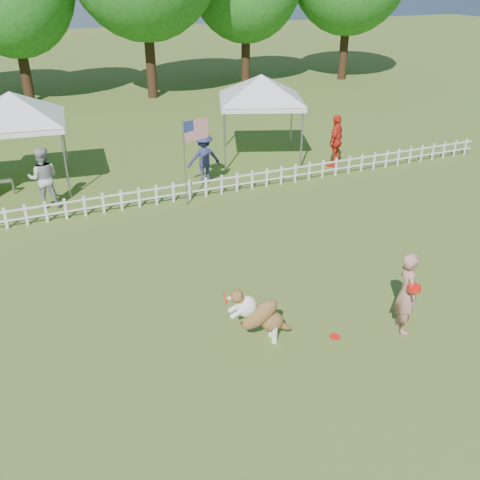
{
  "coord_description": "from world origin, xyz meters",
  "views": [
    {
      "loc": [
        -4.23,
        -6.87,
        6.02
      ],
      "look_at": [
        -0.34,
        2.0,
        1.1
      ],
      "focal_mm": 40.0,
      "sensor_mm": 36.0,
      "label": 1
    }
  ],
  "objects": [
    {
      "name": "canopy_tent_left",
      "position": [
        -4.06,
        9.94,
        1.43
      ],
      "size": [
        3.05,
        3.05,
        2.85
      ],
      "primitive_type": null,
      "rotation": [
        0.0,
        0.0,
        -0.11
      ],
      "color": "silver",
      "rests_on": "ground"
    },
    {
      "name": "flag_pole",
      "position": [
        0.02,
        6.61,
        1.22
      ],
      "size": [
        0.91,
        0.43,
        2.44
      ],
      "primitive_type": null,
      "rotation": [
        0.0,
        0.0,
        0.37
      ],
      "color": "gray",
      "rests_on": "ground"
    },
    {
      "name": "spectator_a",
      "position": [
        -3.61,
        8.1,
        0.86
      ],
      "size": [
        0.95,
        0.8,
        1.72
      ],
      "primitive_type": "imported",
      "rotation": [
        0.0,
        0.0,
        2.95
      ],
      "color": "#A5A5AB",
      "rests_on": "ground"
    },
    {
      "name": "spectator_b",
      "position": [
        1.13,
        8.16,
        0.79
      ],
      "size": [
        1.07,
        0.68,
        1.59
      ],
      "primitive_type": "imported",
      "rotation": [
        0.0,
        0.0,
        3.06
      ],
      "color": "navy",
      "rests_on": "ground"
    },
    {
      "name": "canopy_tent_right",
      "position": [
        3.79,
        9.66,
        1.42
      ],
      "size": [
        3.54,
        3.54,
        2.83
      ],
      "primitive_type": null,
      "rotation": [
        0.0,
        0.0,
        -0.37
      ],
      "color": "silver",
      "rests_on": "ground"
    },
    {
      "name": "spectator_c",
      "position": [
        5.74,
        7.85,
        0.88
      ],
      "size": [
        1.07,
        0.98,
        1.76
      ],
      "primitive_type": "imported",
      "rotation": [
        0.0,
        0.0,
        3.83
      ],
      "color": "red",
      "rests_on": "ground"
    },
    {
      "name": "picket_fence",
      "position": [
        0.0,
        7.0,
        0.3
      ],
      "size": [
        22.0,
        0.08,
        0.6
      ],
      "primitive_type": null,
      "color": "silver",
      "rests_on": "ground"
    },
    {
      "name": "dog",
      "position": [
        -0.76,
        0.14,
        0.57
      ],
      "size": [
        1.16,
        0.57,
        1.15
      ],
      "primitive_type": null,
      "rotation": [
        0.0,
        0.0,
        -0.18
      ],
      "color": "brown",
      "rests_on": "ground"
    },
    {
      "name": "handler",
      "position": [
        1.81,
        -0.6,
        0.8
      ],
      "size": [
        0.54,
        0.67,
        1.6
      ],
      "primitive_type": "imported",
      "rotation": [
        0.0,
        0.0,
        1.26
      ],
      "color": "#A77164",
      "rests_on": "ground"
    },
    {
      "name": "frisbee_on_turf",
      "position": [
        0.54,
        -0.32,
        0.01
      ],
      "size": [
        0.21,
        0.21,
        0.02
      ],
      "primitive_type": "cylinder",
      "rotation": [
        0.0,
        0.0,
        -0.09
      ],
      "color": "red",
      "rests_on": "ground"
    },
    {
      "name": "ground",
      "position": [
        0.0,
        0.0,
        0.0
      ],
      "size": [
        120.0,
        120.0,
        0.0
      ],
      "primitive_type": "plane",
      "color": "#436B21",
      "rests_on": "ground"
    }
  ]
}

